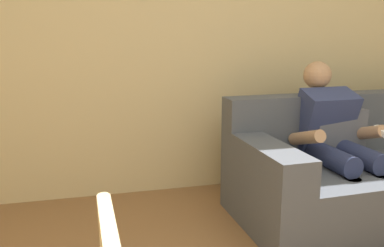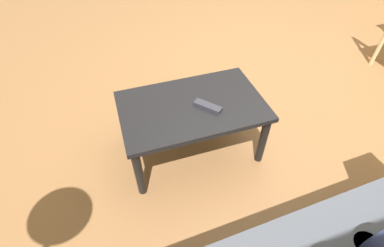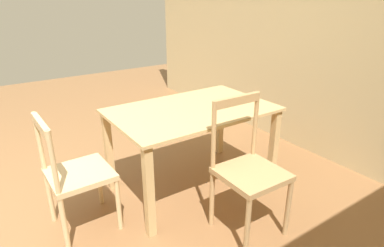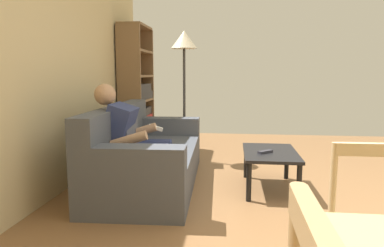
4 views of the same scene
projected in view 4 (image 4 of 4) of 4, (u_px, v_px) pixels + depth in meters
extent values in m
plane|color=brown|center=(356.00, 240.00, 2.57)|extent=(9.06, 9.06, 0.00)
cube|color=#474C56|center=(151.00, 166.00, 3.86)|extent=(2.16, 1.02, 0.39)
cube|color=#474C56|center=(117.00, 127.00, 3.83)|extent=(2.13, 0.28, 0.46)
cube|color=#474C56|center=(129.00, 159.00, 2.89)|extent=(0.28, 0.95, 0.22)
cube|color=#474C56|center=(164.00, 126.00, 4.75)|extent=(0.28, 0.95, 0.22)
cube|color=#535766|center=(126.00, 136.00, 3.60)|extent=(0.40, 0.14, 0.36)
cube|color=navy|center=(118.00, 131.00, 3.51)|extent=(0.41, 0.38, 0.55)
sphere|color=tan|center=(105.00, 94.00, 3.46)|extent=(0.21, 0.21, 0.21)
cylinder|color=navy|center=(145.00, 151.00, 3.40)|extent=(0.17, 0.45, 0.15)
cylinder|color=tan|center=(168.00, 178.00, 3.42)|extent=(0.11, 0.11, 0.39)
cube|color=black|center=(177.00, 194.00, 3.43)|extent=(0.11, 0.24, 0.08)
cylinder|color=navy|center=(150.00, 146.00, 3.62)|extent=(0.17, 0.45, 0.15)
cylinder|color=tan|center=(171.00, 172.00, 3.64)|extent=(0.11, 0.11, 0.39)
cube|color=black|center=(179.00, 187.00, 3.65)|extent=(0.11, 0.24, 0.08)
cylinder|color=tan|center=(129.00, 140.00, 3.25)|extent=(0.10, 0.35, 0.19)
cylinder|color=tan|center=(141.00, 131.00, 3.74)|extent=(0.10, 0.35, 0.19)
cube|color=white|center=(156.00, 128.00, 3.73)|extent=(0.05, 0.16, 0.08)
cube|color=black|center=(270.00, 153.00, 3.67)|extent=(0.86, 0.54, 0.03)
cylinder|color=black|center=(299.00, 184.00, 3.28)|extent=(0.05, 0.05, 0.37)
cylinder|color=black|center=(287.00, 163.00, 4.05)|extent=(0.05, 0.05, 0.37)
cylinder|color=black|center=(249.00, 182.00, 3.34)|extent=(0.05, 0.05, 0.37)
cylinder|color=black|center=(246.00, 162.00, 4.11)|extent=(0.05, 0.05, 0.37)
cube|color=#2D2D38|center=(265.00, 152.00, 3.59)|extent=(0.15, 0.16, 0.02)
cube|color=brown|center=(129.00, 91.00, 5.19)|extent=(0.04, 0.36, 1.90)
cube|color=brown|center=(143.00, 88.00, 6.00)|extent=(0.04, 0.36, 1.90)
cube|color=brown|center=(126.00, 89.00, 5.62)|extent=(0.86, 0.02, 1.90)
cube|color=brown|center=(138.00, 147.00, 5.73)|extent=(0.79, 0.36, 0.04)
cube|color=brown|center=(137.00, 124.00, 5.67)|extent=(0.79, 0.36, 0.04)
cube|color=brown|center=(137.00, 100.00, 5.62)|extent=(0.79, 0.36, 0.04)
cube|color=brown|center=(136.00, 76.00, 5.57)|extent=(0.79, 0.36, 0.04)
cube|color=brown|center=(136.00, 51.00, 5.51)|extent=(0.79, 0.36, 0.04)
cube|color=brown|center=(135.00, 26.00, 5.46)|extent=(0.79, 0.36, 0.04)
cube|color=#333338|center=(139.00, 142.00, 5.73)|extent=(0.65, 0.29, 0.12)
cube|color=beige|center=(138.00, 136.00, 5.67)|extent=(0.65, 0.30, 0.12)
cube|color=maroon|center=(139.00, 119.00, 5.68)|extent=(0.65, 0.31, 0.12)
cube|color=#333338|center=(139.00, 112.00, 5.68)|extent=(0.66, 0.32, 0.12)
cube|color=#333338|center=(139.00, 95.00, 5.64)|extent=(0.66, 0.32, 0.12)
cube|color=#333338|center=(137.00, 88.00, 5.55)|extent=(0.65, 0.30, 0.12)
cube|color=tan|center=(318.00, 241.00, 0.54)|extent=(0.38, 0.04, 0.06)
cylinder|color=#D1B27F|center=(333.00, 189.00, 1.67)|extent=(0.03, 0.03, 0.45)
cube|color=#D1B27F|center=(378.00, 150.00, 1.63)|extent=(0.04, 0.38, 0.06)
cylinder|color=black|center=(184.00, 157.00, 5.05)|extent=(0.28, 0.28, 0.03)
cylinder|color=#333333|center=(184.00, 105.00, 4.94)|extent=(0.04, 0.04, 1.54)
cone|color=beige|center=(184.00, 40.00, 4.82)|extent=(0.36, 0.36, 0.24)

